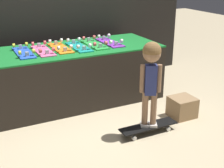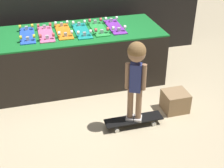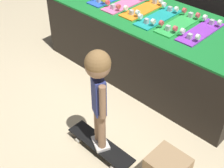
{
  "view_description": "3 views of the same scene",
  "coord_description": "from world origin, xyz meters",
  "px_view_note": "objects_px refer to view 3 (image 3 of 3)",
  "views": [
    {
      "loc": [
        -1.3,
        -3.32,
        1.82
      ],
      "look_at": [
        0.24,
        -0.21,
        0.48
      ],
      "focal_mm": 50.0,
      "sensor_mm": 36.0,
      "label": 1
    },
    {
      "loc": [
        -0.56,
        -3.47,
        2.33
      ],
      "look_at": [
        0.31,
        -0.34,
        0.41
      ],
      "focal_mm": 50.0,
      "sensor_mm": 36.0,
      "label": 2
    },
    {
      "loc": [
        1.86,
        -1.95,
        2.25
      ],
      "look_at": [
        0.22,
        -0.25,
        0.4
      ],
      "focal_mm": 50.0,
      "sensor_mm": 36.0,
      "label": 3
    }
  ],
  "objects_px": {
    "skateboard_green_on_rack": "(179,23)",
    "skateboard_on_floor": "(101,145)",
    "skateboard_orange_on_rack": "(143,8)",
    "skateboard_teal_on_rack": "(158,17)",
    "skateboard_pink_on_rack": "(125,3)",
    "child": "(98,84)",
    "skateboard_purple_on_rack": "(201,31)"
  },
  "relations": [
    {
      "from": "skateboard_green_on_rack",
      "to": "skateboard_on_floor",
      "type": "distance_m",
      "value": 1.45
    },
    {
      "from": "skateboard_orange_on_rack",
      "to": "skateboard_teal_on_rack",
      "type": "bearing_deg",
      "value": -11.05
    },
    {
      "from": "skateboard_teal_on_rack",
      "to": "skateboard_on_floor",
      "type": "relative_size",
      "value": 0.87
    },
    {
      "from": "skateboard_pink_on_rack",
      "to": "skateboard_green_on_rack",
      "type": "bearing_deg",
      "value": 1.08
    },
    {
      "from": "skateboard_teal_on_rack",
      "to": "skateboard_green_on_rack",
      "type": "xyz_separation_m",
      "value": [
        0.24,
        0.03,
        0.0
      ]
    },
    {
      "from": "skateboard_pink_on_rack",
      "to": "skateboard_orange_on_rack",
      "type": "bearing_deg",
      "value": 7.52
    },
    {
      "from": "skateboard_teal_on_rack",
      "to": "skateboard_orange_on_rack",
      "type": "bearing_deg",
      "value": 168.95
    },
    {
      "from": "skateboard_teal_on_rack",
      "to": "child",
      "type": "relative_size",
      "value": 0.62
    },
    {
      "from": "skateboard_purple_on_rack",
      "to": "child",
      "type": "relative_size",
      "value": 0.62
    },
    {
      "from": "skateboard_orange_on_rack",
      "to": "skateboard_purple_on_rack",
      "type": "height_order",
      "value": "same"
    },
    {
      "from": "skateboard_purple_on_rack",
      "to": "skateboard_green_on_rack",
      "type": "bearing_deg",
      "value": -177.98
    },
    {
      "from": "skateboard_pink_on_rack",
      "to": "skateboard_purple_on_rack",
      "type": "relative_size",
      "value": 1.0
    },
    {
      "from": "skateboard_teal_on_rack",
      "to": "skateboard_purple_on_rack",
      "type": "xyz_separation_m",
      "value": [
        0.49,
        0.04,
        0.0
      ]
    },
    {
      "from": "skateboard_teal_on_rack",
      "to": "child",
      "type": "distance_m",
      "value": 1.28
    },
    {
      "from": "skateboard_on_floor",
      "to": "skateboard_orange_on_rack",
      "type": "bearing_deg",
      "value": 115.4
    },
    {
      "from": "skateboard_green_on_rack",
      "to": "skateboard_orange_on_rack",
      "type": "bearing_deg",
      "value": 177.84
    },
    {
      "from": "skateboard_green_on_rack",
      "to": "child",
      "type": "relative_size",
      "value": 0.62
    },
    {
      "from": "skateboard_pink_on_rack",
      "to": "skateboard_purple_on_rack",
      "type": "bearing_deg",
      "value": 1.31
    },
    {
      "from": "skateboard_purple_on_rack",
      "to": "child",
      "type": "height_order",
      "value": "child"
    },
    {
      "from": "skateboard_on_floor",
      "to": "child",
      "type": "relative_size",
      "value": 0.71
    },
    {
      "from": "skateboard_green_on_rack",
      "to": "skateboard_purple_on_rack",
      "type": "relative_size",
      "value": 1.0
    },
    {
      "from": "skateboard_green_on_rack",
      "to": "child",
      "type": "bearing_deg",
      "value": -84.6
    },
    {
      "from": "skateboard_teal_on_rack",
      "to": "skateboard_on_floor",
      "type": "height_order",
      "value": "skateboard_teal_on_rack"
    },
    {
      "from": "skateboard_on_floor",
      "to": "child",
      "type": "height_order",
      "value": "child"
    },
    {
      "from": "skateboard_green_on_rack",
      "to": "child",
      "type": "height_order",
      "value": "child"
    },
    {
      "from": "child",
      "to": "skateboard_green_on_rack",
      "type": "bearing_deg",
      "value": 120.68
    },
    {
      "from": "skateboard_pink_on_rack",
      "to": "skateboard_green_on_rack",
      "type": "height_order",
      "value": "same"
    },
    {
      "from": "skateboard_pink_on_rack",
      "to": "skateboard_purple_on_rack",
      "type": "height_order",
      "value": "same"
    },
    {
      "from": "skateboard_pink_on_rack",
      "to": "child",
      "type": "distance_m",
      "value": 1.5
    },
    {
      "from": "skateboard_pink_on_rack",
      "to": "skateboard_on_floor",
      "type": "height_order",
      "value": "skateboard_pink_on_rack"
    },
    {
      "from": "child",
      "to": "skateboard_purple_on_rack",
      "type": "bearing_deg",
      "value": 109.66
    },
    {
      "from": "child",
      "to": "skateboard_teal_on_rack",
      "type": "bearing_deg",
      "value": 131.72
    }
  ]
}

